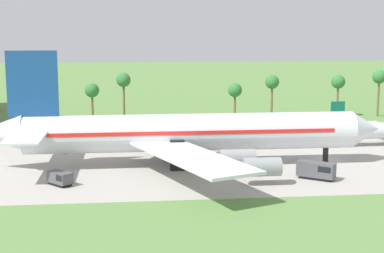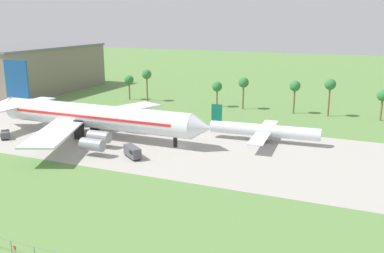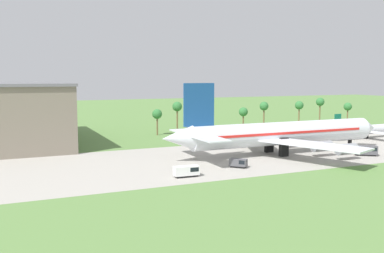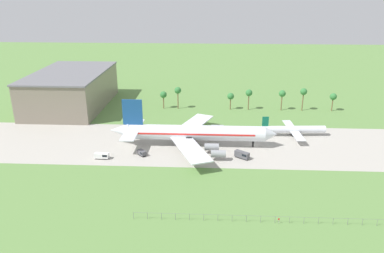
{
  "view_description": "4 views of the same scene",
  "coord_description": "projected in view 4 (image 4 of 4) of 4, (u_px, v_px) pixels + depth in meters",
  "views": [
    {
      "loc": [
        -34.64,
        -98.92,
        23.32
      ],
      "look_at": [
        -24.24,
        -1.47,
        6.68
      ],
      "focal_mm": 55.0,
      "sensor_mm": 36.0,
      "label": 1
    },
    {
      "loc": [
        42.66,
        -93.12,
        31.17
      ],
      "look_at": [
        3.77,
        -1.47,
        5.68
      ],
      "focal_mm": 40.0,
      "sensor_mm": 36.0,
      "label": 2
    },
    {
      "loc": [
        -94.75,
        -97.83,
        21.0
      ],
      "look_at": [
        -52.24,
        -1.47,
        8.84
      ],
      "focal_mm": 40.0,
      "sensor_mm": 36.0,
      "label": 3
    },
    {
      "loc": [
        -18.77,
        -144.92,
        62.03
      ],
      "look_at": [
        -26.32,
        5.0,
        6.0
      ],
      "focal_mm": 35.0,
      "sensor_mm": 36.0,
      "label": 4
    }
  ],
  "objects": [
    {
      "name": "palm_tree_row",
      "position": [
        248.0,
        94.0,
        198.84
      ],
      "size": [
        93.71,
        3.6,
        12.25
      ],
      "color": "brown",
      "rests_on": "ground_plane"
    },
    {
      "name": "jet_airliner",
      "position": [
        193.0,
        133.0,
        154.27
      ],
      "size": [
        68.95,
        55.37,
        19.57
      ],
      "color": "silver",
      "rests_on": "ground_plane"
    },
    {
      "name": "perimeter_fence",
      "position": [
        275.0,
        218.0,
        104.44
      ],
      "size": [
        80.1,
        0.1,
        2.1
      ],
      "color": "slate",
      "rests_on": "ground_plane"
    },
    {
      "name": "fuel_truck",
      "position": [
        242.0,
        155.0,
        143.96
      ],
      "size": [
        5.86,
        5.06,
        2.71
      ],
      "color": "black",
      "rests_on": "ground_plane"
    },
    {
      "name": "baggage_tug",
      "position": [
        142.0,
        153.0,
        146.44
      ],
      "size": [
        4.17,
        4.26,
        2.05
      ],
      "color": "black",
      "rests_on": "ground_plane"
    },
    {
      "name": "taxiway_strip",
      "position": [
        254.0,
        145.0,
        156.4
      ],
      "size": [
        320.0,
        44.0,
        0.02
      ],
      "color": "#A8A399",
      "rests_on": "ground_plane"
    },
    {
      "name": "ground_plane",
      "position": [
        254.0,
        145.0,
        156.4
      ],
      "size": [
        600.0,
        600.0,
        0.0
      ],
      "primitive_type": "plane",
      "color": "#5B8442"
    },
    {
      "name": "no_stopping_sign",
      "position": [
        279.0,
        220.0,
        104.24
      ],
      "size": [
        0.44,
        0.08,
        1.68
      ],
      "color": "gray",
      "rests_on": "ground_plane"
    },
    {
      "name": "catering_van",
      "position": [
        102.0,
        156.0,
        143.62
      ],
      "size": [
        5.52,
        2.26,
        2.34
      ],
      "color": "black",
      "rests_on": "ground_plane"
    },
    {
      "name": "regional_aircraft",
      "position": [
        293.0,
        129.0,
        165.42
      ],
      "size": [
        28.33,
        25.56,
        9.02
      ],
      "color": "silver",
      "rests_on": "ground_plane"
    },
    {
      "name": "terminal_building",
      "position": [
        71.0,
        89.0,
        204.39
      ],
      "size": [
        36.72,
        61.2,
        19.33
      ],
      "color": "slate",
      "rests_on": "ground_plane"
    }
  ]
}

